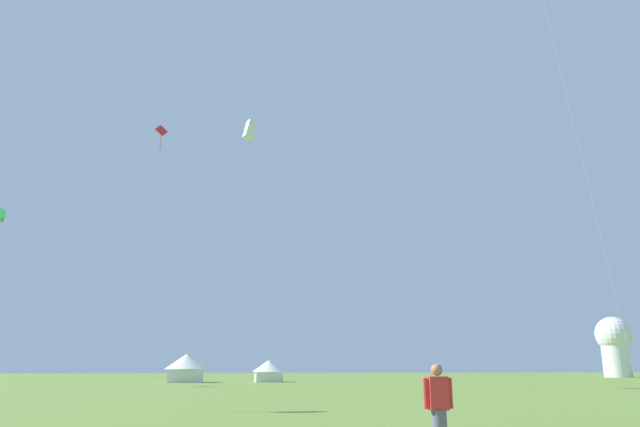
# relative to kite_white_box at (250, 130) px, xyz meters

# --- Properties ---
(kite_white_box) EXTENTS (2.42, 2.25, 25.96)m
(kite_white_box) POSITION_rel_kite_white_box_xyz_m (0.00, 0.00, 0.00)
(kite_white_box) COLOR white
(kite_white_box) RESTS_ON ground
(kite_green_delta) EXTENTS (2.82, 2.88, 17.66)m
(kite_green_delta) POSITION_rel_kite_white_box_xyz_m (-25.02, 8.15, -8.25)
(kite_green_delta) COLOR green
(kite_green_delta) RESTS_ON ground
(kite_red_diamond) EXTENTS (1.64, 2.24, 27.78)m
(kite_red_diamond) POSITION_rel_kite_white_box_xyz_m (-9.37, 6.81, 0.65)
(kite_red_diamond) COLOR red
(kite_red_diamond) RESTS_ON ground
(person_spectator) EXTENTS (0.57, 0.28, 1.73)m
(person_spectator) POSITION_rel_kite_white_box_xyz_m (1.43, -44.80, -24.03)
(person_spectator) COLOR #565B66
(person_spectator) RESTS_ON ground
(festival_tent_left) EXTENTS (5.04, 5.04, 3.28)m
(festival_tent_left) POSITION_rel_kite_white_box_xyz_m (-5.78, 18.02, -23.07)
(festival_tent_left) COLOR white
(festival_tent_left) RESTS_ON ground
(festival_tent_center) EXTENTS (3.96, 3.96, 2.57)m
(festival_tent_center) POSITION_rel_kite_white_box_xyz_m (4.02, 18.02, -23.46)
(festival_tent_center) COLOR white
(festival_tent_center) RESTS_ON ground
(observatory_dome) EXTENTS (6.40, 6.40, 10.80)m
(observatory_dome) POSITION_rel_kite_white_box_xyz_m (69.52, 43.08, -18.87)
(observatory_dome) COLOR white
(observatory_dome) RESTS_ON ground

